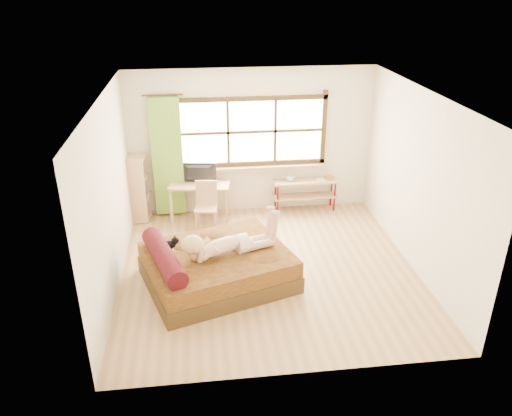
{
  "coord_description": "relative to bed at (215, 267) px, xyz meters",
  "views": [
    {
      "loc": [
        -0.99,
        -6.54,
        4.16
      ],
      "look_at": [
        -0.17,
        0.2,
        0.97
      ],
      "focal_mm": 35.0,
      "sensor_mm": 36.0,
      "label": 1
    }
  ],
  "objects": [
    {
      "name": "cup",
      "position": [
        1.55,
        2.33,
        0.39
      ],
      "size": [
        0.14,
        0.14,
        0.11
      ],
      "primitive_type": "imported",
      "rotation": [
        0.0,
        0.0,
        0.02
      ],
      "color": "gray",
      "rests_on": "pipe_shelf"
    },
    {
      "name": "wall_left",
      "position": [
        -1.41,
        0.26,
        1.08
      ],
      "size": [
        0.0,
        4.5,
        4.5
      ],
      "primitive_type": "plane",
      "rotation": [
        1.57,
        0.0,
        1.57
      ],
      "color": "silver",
      "rests_on": "floor"
    },
    {
      "name": "pipe_shelf",
      "position": [
        1.86,
        2.33,
        0.17
      ],
      "size": [
        1.22,
        0.33,
        0.69
      ],
      "rotation": [
        0.0,
        0.0,
        0.02
      ],
      "color": "tan",
      "rests_on": "floor"
    },
    {
      "name": "monitor",
      "position": [
        -0.17,
        2.26,
        0.6
      ],
      "size": [
        0.64,
        0.17,
        0.37
      ],
      "primitive_type": "imported",
      "rotation": [
        0.0,
        0.0,
        3.01
      ],
      "color": "black",
      "rests_on": "desk"
    },
    {
      "name": "bed",
      "position": [
        0.0,
        0.0,
        0.0
      ],
      "size": [
        2.42,
        2.16,
        0.77
      ],
      "rotation": [
        0.0,
        0.0,
        0.32
      ],
      "color": "#32200F",
      "rests_on": "floor"
    },
    {
      "name": "wall_right",
      "position": [
        3.09,
        0.26,
        1.08
      ],
      "size": [
        0.0,
        4.5,
        4.5
      ],
      "primitive_type": "plane",
      "rotation": [
        1.57,
        0.0,
        -1.57
      ],
      "color": "silver",
      "rests_on": "floor"
    },
    {
      "name": "chair",
      "position": [
        -0.06,
        1.84,
        0.2
      ],
      "size": [
        0.43,
        0.43,
        0.86
      ],
      "rotation": [
        0.0,
        0.0,
        -0.13
      ],
      "color": "tan",
      "rests_on": "floor"
    },
    {
      "name": "bookshelf",
      "position": [
        -1.24,
        2.34,
        0.36
      ],
      "size": [
        0.37,
        0.58,
        1.25
      ],
      "rotation": [
        0.0,
        0.0,
        -0.13
      ],
      "color": "tan",
      "rests_on": "floor"
    },
    {
      "name": "kitten",
      "position": [
        -0.67,
        0.12,
        0.35
      ],
      "size": [
        0.33,
        0.21,
        0.24
      ],
      "primitive_type": null,
      "rotation": [
        0.0,
        0.0,
        0.32
      ],
      "color": "black",
      "rests_on": "bed"
    },
    {
      "name": "curtain",
      "position": [
        -0.71,
        2.39,
        0.88
      ],
      "size": [
        0.55,
        0.1,
        2.2
      ],
      "primitive_type": "cube",
      "color": "olive",
      "rests_on": "wall_back"
    },
    {
      "name": "window",
      "position": [
        0.84,
        2.48,
        1.24
      ],
      "size": [
        2.8,
        0.16,
        1.46
      ],
      "color": "#FFEDBF",
      "rests_on": "wall_back"
    },
    {
      "name": "wall_back",
      "position": [
        0.84,
        2.51,
        1.08
      ],
      "size": [
        4.5,
        0.0,
        4.5
      ],
      "primitive_type": "plane",
      "rotation": [
        1.57,
        0.0,
        0.0
      ],
      "color": "silver",
      "rests_on": "floor"
    },
    {
      "name": "book",
      "position": [
        2.05,
        2.33,
        0.34
      ],
      "size": [
        0.16,
        0.22,
        0.02
      ],
      "primitive_type": "imported",
      "rotation": [
        0.0,
        0.0,
        0.02
      ],
      "color": "gray",
      "rests_on": "pipe_shelf"
    },
    {
      "name": "wall_front",
      "position": [
        0.84,
        -1.99,
        1.08
      ],
      "size": [
        4.5,
        0.0,
        4.5
      ],
      "primitive_type": "plane",
      "rotation": [
        -1.57,
        0.0,
        0.0
      ],
      "color": "silver",
      "rests_on": "floor"
    },
    {
      "name": "ceiling",
      "position": [
        0.84,
        0.26,
        2.43
      ],
      "size": [
        4.5,
        4.5,
        0.0
      ],
      "primitive_type": "plane",
      "rotation": [
        3.14,
        0.0,
        0.0
      ],
      "color": "white",
      "rests_on": "wall_back"
    },
    {
      "name": "desk",
      "position": [
        -0.17,
        2.21,
        0.32
      ],
      "size": [
        1.15,
        0.64,
        0.69
      ],
      "rotation": [
        0.0,
        0.0,
        -0.13
      ],
      "color": "tan",
      "rests_on": "floor"
    },
    {
      "name": "floor",
      "position": [
        0.84,
        0.26,
        -0.27
      ],
      "size": [
        4.5,
        4.5,
        0.0
      ],
      "primitive_type": "plane",
      "color": "#9E754C",
      "rests_on": "ground"
    },
    {
      "name": "woman",
      "position": [
        0.2,
        -0.03,
        0.53
      ],
      "size": [
        1.47,
        0.82,
        0.6
      ],
      "primitive_type": null,
      "rotation": [
        0.0,
        0.0,
        0.32
      ],
      "color": "tan",
      "rests_on": "bed"
    }
  ]
}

